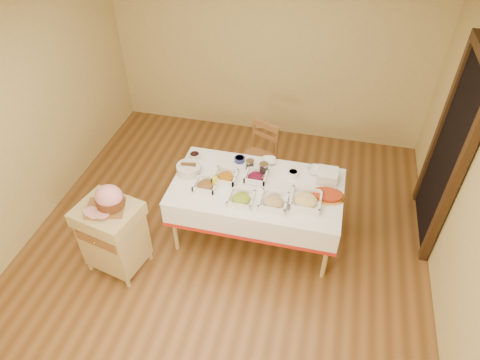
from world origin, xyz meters
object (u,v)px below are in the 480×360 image
object	(u,v)px
butcher_cart	(113,234)
dining_chair	(259,156)
preserve_jar_left	(250,165)
preserve_jar_right	(264,169)
ham_on_board	(109,199)
bread_basket	(189,169)
plate_stack	(327,176)
dining_table	(257,197)
brass_platter	(328,195)
mustard_bottle	(215,181)

from	to	relation	value
butcher_cart	dining_chair	xyz separation A→B (m)	(1.19, 1.67, -0.02)
preserve_jar_left	preserve_jar_right	xyz separation A→B (m)	(0.16, -0.03, 0.00)
preserve_jar_left	ham_on_board	bearing A→B (deg)	-139.64
butcher_cart	preserve_jar_left	bearing A→B (deg)	40.29
bread_basket	plate_stack	size ratio (longest dim) A/B	1.25
dining_chair	dining_table	bearing A→B (deg)	-80.12
dining_table	dining_chair	world-z (taller)	dining_chair
bread_basket	plate_stack	world-z (taller)	same
dining_table	plate_stack	world-z (taller)	plate_stack
ham_on_board	dining_chair	bearing A→B (deg)	54.75
preserve_jar_left	bread_basket	bearing A→B (deg)	-161.80
dining_chair	brass_platter	bearing A→B (deg)	-44.78
ham_on_board	mustard_bottle	size ratio (longest dim) A/B	2.28
ham_on_board	preserve_jar_left	size ratio (longest dim) A/B	3.19
mustard_bottle	bread_basket	bearing A→B (deg)	154.50
dining_table	ham_on_board	size ratio (longest dim) A/B	4.73
preserve_jar_left	brass_platter	bearing A→B (deg)	-16.15
butcher_cart	dining_chair	bearing A→B (deg)	54.35
mustard_bottle	bread_basket	size ratio (longest dim) A/B	0.62
dining_chair	mustard_bottle	distance (m)	1.11
preserve_jar_right	dining_table	bearing A→B (deg)	-96.52
dining_chair	butcher_cart	bearing A→B (deg)	-125.65
preserve_jar_right	plate_stack	world-z (taller)	preserve_jar_right
mustard_bottle	brass_platter	distance (m)	1.18
dining_chair	brass_platter	size ratio (longest dim) A/B	2.54
preserve_jar_left	mustard_bottle	xyz separation A→B (m)	(-0.30, -0.37, 0.02)
mustard_bottle	brass_platter	world-z (taller)	mustard_bottle
preserve_jar_right	plate_stack	distance (m)	0.69
mustard_bottle	dining_chair	bearing A→B (deg)	74.71
dining_table	butcher_cart	xyz separation A→B (m)	(-1.35, -0.77, -0.12)
butcher_cart	preserve_jar_left	size ratio (longest dim) A/B	7.02
plate_stack	brass_platter	world-z (taller)	plate_stack
butcher_cart	ham_on_board	bearing A→B (deg)	38.15
dining_table	bread_basket	size ratio (longest dim) A/B	6.69
ham_on_board	preserve_jar_left	xyz separation A→B (m)	(1.17, 1.00, -0.14)
ham_on_board	preserve_jar_left	bearing A→B (deg)	40.36
dining_chair	plate_stack	world-z (taller)	dining_chair
butcher_cart	plate_stack	xyz separation A→B (m)	(2.06, 1.04, 0.34)
mustard_bottle	plate_stack	size ratio (longest dim) A/B	0.78
preserve_jar_left	brass_platter	distance (m)	0.92
mustard_bottle	plate_stack	world-z (taller)	mustard_bottle
butcher_cart	bread_basket	bearing A→B (deg)	54.99
dining_chair	bread_basket	distance (m)	1.11
dining_table	bread_basket	bearing A→B (deg)	176.54
dining_table	mustard_bottle	xyz separation A→B (m)	(-0.43, -0.12, 0.24)
ham_on_board	plate_stack	size ratio (longest dim) A/B	1.77
butcher_cart	bread_basket	size ratio (longest dim) A/B	3.12
bread_basket	preserve_jar_left	bearing A→B (deg)	18.20
dining_table	preserve_jar_left	world-z (taller)	preserve_jar_left
dining_table	preserve_jar_left	xyz separation A→B (m)	(-0.14, 0.26, 0.22)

